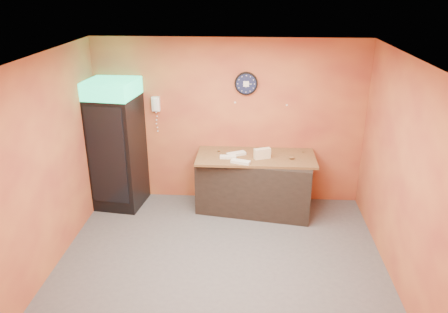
{
  "coord_description": "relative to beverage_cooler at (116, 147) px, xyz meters",
  "views": [
    {
      "loc": [
        0.37,
        -5.01,
        3.63
      ],
      "look_at": [
        0.01,
        0.6,
        1.35
      ],
      "focal_mm": 35.0,
      "sensor_mm": 36.0,
      "label": 1
    }
  ],
  "objects": [
    {
      "name": "beverage_cooler",
      "position": [
        0.0,
        0.0,
        0.0
      ],
      "size": [
        0.85,
        0.86,
        2.17
      ],
      "rotation": [
        0.0,
        0.0,
        -0.13
      ],
      "color": "black",
      "rests_on": "floor"
    },
    {
      "name": "sub_roll_stack",
      "position": [
        2.41,
        -0.11,
        -0.01
      ],
      "size": [
        0.28,
        0.18,
        0.17
      ],
      "rotation": [
        0.0,
        0.0,
        0.38
      ],
      "color": "beige",
      "rests_on": "butcher_paper"
    },
    {
      "name": "back_wall",
      "position": [
        1.84,
        0.4,
        0.34
      ],
      "size": [
        4.5,
        0.02,
        2.8
      ],
      "primitive_type": "cube",
      "color": "#D1793B",
      "rests_on": "floor"
    },
    {
      "name": "ceiling",
      "position": [
        1.84,
        -1.6,
        1.74
      ],
      "size": [
        4.5,
        4.0,
        0.02
      ],
      "primitive_type": "cube",
      "color": "white",
      "rests_on": "back_wall"
    },
    {
      "name": "wall_clock",
      "position": [
        2.12,
        0.37,
        1.01
      ],
      "size": [
        0.38,
        0.06,
        0.38
      ],
      "color": "black",
      "rests_on": "back_wall"
    },
    {
      "name": "wall_phone",
      "position": [
        0.63,
        0.35,
        0.65
      ],
      "size": [
        0.13,
        0.11,
        0.24
      ],
      "color": "white",
      "rests_on": "back_wall"
    },
    {
      "name": "butcher_paper",
      "position": [
        2.31,
        -0.01,
        -0.11
      ],
      "size": [
        1.92,
        0.84,
        0.04
      ],
      "primitive_type": "cube",
      "rotation": [
        0.0,
        0.0,
        0.0
      ],
      "color": "brown",
      "rests_on": "prep_counter"
    },
    {
      "name": "left_wall",
      "position": [
        -0.41,
        -1.6,
        0.34
      ],
      "size": [
        0.02,
        4.0,
        2.8
      ],
      "primitive_type": "cube",
      "color": "#D1793B",
      "rests_on": "floor"
    },
    {
      "name": "wrapped_sandwich_right",
      "position": [
        1.99,
        0.0,
        -0.07
      ],
      "size": [
        0.33,
        0.25,
        0.04
      ],
      "primitive_type": "cube",
      "rotation": [
        0.0,
        0.0,
        0.49
      ],
      "color": "silver",
      "rests_on": "butcher_paper"
    },
    {
      "name": "kitchen_tool",
      "position": [
        2.43,
        0.09,
        -0.07
      ],
      "size": [
        0.05,
        0.05,
        0.05
      ],
      "primitive_type": "cylinder",
      "color": "silver",
      "rests_on": "butcher_paper"
    },
    {
      "name": "prep_counter",
      "position": [
        2.31,
        -0.01,
        -0.6
      ],
      "size": [
        1.96,
        1.11,
        0.93
      ],
      "primitive_type": "cube",
      "rotation": [
        0.0,
        0.0,
        -0.16
      ],
      "color": "black",
      "rests_on": "floor"
    },
    {
      "name": "right_wall",
      "position": [
        4.09,
        -1.6,
        0.34
      ],
      "size": [
        0.02,
        4.0,
        2.8
      ],
      "primitive_type": "cube",
      "color": "#D1793B",
      "rests_on": "floor"
    },
    {
      "name": "wrapped_sandwich_mid",
      "position": [
        2.07,
        -0.33,
        -0.07
      ],
      "size": [
        0.32,
        0.2,
        0.04
      ],
      "primitive_type": "cube",
      "rotation": [
        0.0,
        0.0,
        -0.32
      ],
      "color": "silver",
      "rests_on": "butcher_paper"
    },
    {
      "name": "wrapped_sandwich_left",
      "position": [
        1.86,
        -0.13,
        -0.07
      ],
      "size": [
        0.27,
        0.11,
        0.04
      ],
      "primitive_type": "cube",
      "rotation": [
        0.0,
        0.0,
        0.03
      ],
      "color": "silver",
      "rests_on": "butcher_paper"
    },
    {
      "name": "floor",
      "position": [
        1.84,
        -1.6,
        -1.06
      ],
      "size": [
        4.5,
        4.5,
        0.0
      ],
      "primitive_type": "plane",
      "color": "#47474C",
      "rests_on": "ground"
    }
  ]
}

